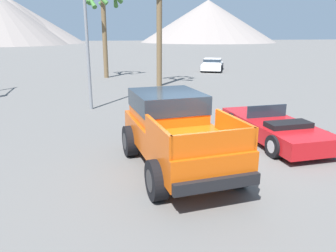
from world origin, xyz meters
name	(u,v)px	position (x,y,z in m)	size (l,w,h in m)	color
ground_plane	(198,171)	(0.00, 0.00, 0.00)	(320.00, 320.00, 0.00)	#5B5956
orange_pickup_truck	(174,127)	(-0.50, 0.56, 1.08)	(2.49, 4.84, 1.92)	#CC4C0C
red_convertible_car	(274,128)	(3.27, 1.73, 0.44)	(1.90, 4.48, 1.11)	#B21419
parked_car_white	(212,64)	(9.39, 22.24, 0.59)	(3.54, 4.68, 1.15)	white
street_lamp_post	(85,8)	(-2.44, 8.14, 4.54)	(0.90, 0.24, 7.54)	slate
palm_tree_short	(103,10)	(-0.91, 19.52, 5.16)	(3.06, 3.11, 6.85)	brown
distant_mountain_range	(56,21)	(-10.57, 120.76, 7.58)	(143.10, 71.42, 16.51)	gray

